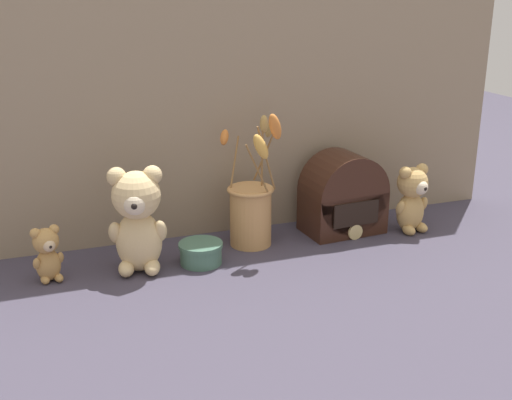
{
  "coord_description": "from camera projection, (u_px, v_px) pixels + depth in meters",
  "views": [
    {
      "loc": [
        -0.46,
        -1.27,
        0.59
      ],
      "look_at": [
        0.0,
        0.02,
        0.12
      ],
      "focal_mm": 45.0,
      "sensor_mm": 36.0,
      "label": 1
    }
  ],
  "objects": [
    {
      "name": "flower_vase",
      "position": [
        253.0,
        207.0,
        1.49
      ],
      "size": [
        0.15,
        0.15,
        0.33
      ],
      "color": "tan",
      "rests_on": "ground"
    },
    {
      "name": "teddy_bear_large",
      "position": [
        137.0,
        218.0,
        1.35
      ],
      "size": [
        0.13,
        0.12,
        0.23
      ],
      "color": "#DBBC84",
      "rests_on": "ground"
    },
    {
      "name": "ground_plane",
      "position": [
        259.0,
        253.0,
        1.47
      ],
      "size": [
        4.0,
        4.0,
        0.0
      ],
      "primitive_type": "plane",
      "color": "#3D3847"
    },
    {
      "name": "decorative_tin_tall",
      "position": [
        201.0,
        253.0,
        1.41
      ],
      "size": [
        0.1,
        0.1,
        0.05
      ],
      "color": "#47705B",
      "rests_on": "ground"
    },
    {
      "name": "backdrop_wall",
      "position": [
        235.0,
        83.0,
        1.5
      ],
      "size": [
        1.41,
        0.02,
        0.73
      ],
      "color": "gray",
      "rests_on": "ground"
    },
    {
      "name": "vintage_radio",
      "position": [
        343.0,
        198.0,
        1.57
      ],
      "size": [
        0.2,
        0.14,
        0.2
      ],
      "color": "#381E14",
      "rests_on": "ground"
    },
    {
      "name": "teddy_bear_medium",
      "position": [
        412.0,
        197.0,
        1.57
      ],
      "size": [
        0.09,
        0.09,
        0.17
      ],
      "color": "tan",
      "rests_on": "ground"
    },
    {
      "name": "teddy_bear_small",
      "position": [
        47.0,
        253.0,
        1.31
      ],
      "size": [
        0.07,
        0.06,
        0.12
      ],
      "color": "tan",
      "rests_on": "ground"
    }
  ]
}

